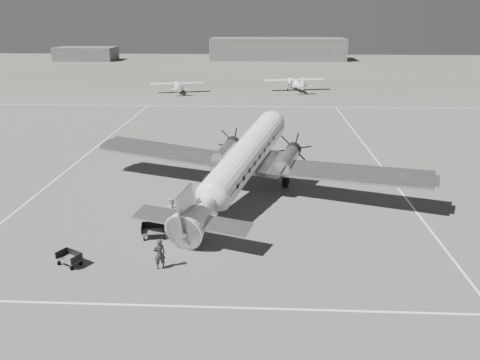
# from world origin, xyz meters

# --- Properties ---
(ground) EXTENTS (260.00, 260.00, 0.00)m
(ground) POSITION_xyz_m (0.00, 0.00, 0.00)
(ground) COLOR slate
(ground) RESTS_ON ground
(taxi_line_near) EXTENTS (60.00, 0.15, 0.01)m
(taxi_line_near) POSITION_xyz_m (0.00, -14.00, 0.01)
(taxi_line_near) COLOR white
(taxi_line_near) RESTS_ON ground
(taxi_line_right) EXTENTS (0.15, 80.00, 0.01)m
(taxi_line_right) POSITION_xyz_m (12.00, 0.00, 0.01)
(taxi_line_right) COLOR white
(taxi_line_right) RESTS_ON ground
(taxi_line_left) EXTENTS (0.15, 60.00, 0.01)m
(taxi_line_left) POSITION_xyz_m (-18.00, 10.00, 0.01)
(taxi_line_left) COLOR white
(taxi_line_left) RESTS_ON ground
(taxi_line_horizon) EXTENTS (90.00, 0.15, 0.01)m
(taxi_line_horizon) POSITION_xyz_m (0.00, 40.00, 0.01)
(taxi_line_horizon) COLOR white
(taxi_line_horizon) RESTS_ON ground
(grass_infield) EXTENTS (260.00, 90.00, 0.01)m
(grass_infield) POSITION_xyz_m (0.00, 95.00, 0.00)
(grass_infield) COLOR #5E5C4F
(grass_infield) RESTS_ON ground
(hangar_main) EXTENTS (42.00, 14.00, 6.60)m
(hangar_main) POSITION_xyz_m (5.00, 120.00, 3.30)
(hangar_main) COLOR slate
(hangar_main) RESTS_ON ground
(shed_secondary) EXTENTS (18.00, 10.00, 4.00)m
(shed_secondary) POSITION_xyz_m (-55.00, 115.00, 2.00)
(shed_secondary) COLOR #545454
(shed_secondary) RESTS_ON ground
(dc3_airliner) EXTENTS (34.07, 28.55, 5.54)m
(dc3_airliner) POSITION_xyz_m (-1.23, 1.01, 2.77)
(dc3_airliner) COLOR silver
(dc3_airliner) RESTS_ON ground
(light_plane_left) EXTENTS (11.54, 10.20, 2.05)m
(light_plane_left) POSITION_xyz_m (-15.39, 52.77, 1.02)
(light_plane_left) COLOR white
(light_plane_left) RESTS_ON ground
(light_plane_right) EXTENTS (13.53, 11.84, 2.44)m
(light_plane_right) POSITION_xyz_m (6.67, 56.19, 1.22)
(light_plane_right) COLOR white
(light_plane_right) RESTS_ON ground
(baggage_cart_near) EXTENTS (1.88, 1.47, 0.96)m
(baggage_cart_near) POSITION_xyz_m (-6.66, -6.37, 0.48)
(baggage_cart_near) COLOR #545454
(baggage_cart_near) RESTS_ON ground
(baggage_cart_far) EXTENTS (1.78, 1.61, 0.82)m
(baggage_cart_far) POSITION_xyz_m (-10.84, -10.21, 0.41)
(baggage_cart_far) COLOR #545454
(baggage_cart_far) RESTS_ON ground
(ground_crew) EXTENTS (0.82, 0.70, 1.89)m
(ground_crew) POSITION_xyz_m (-5.44, -10.33, 0.95)
(ground_crew) COLOR #2F2F2F
(ground_crew) RESTS_ON ground
(ramp_agent) EXTENTS (1.02, 1.13, 1.89)m
(ramp_agent) POSITION_xyz_m (-5.84, -3.96, 0.94)
(ramp_agent) COLOR silver
(ramp_agent) RESTS_ON ground
(passenger) EXTENTS (0.59, 0.86, 1.69)m
(passenger) POSITION_xyz_m (-5.25, -2.26, 0.85)
(passenger) COLOR #AFAFAD
(passenger) RESTS_ON ground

